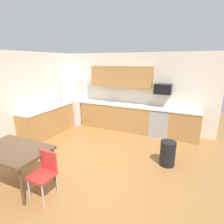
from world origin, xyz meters
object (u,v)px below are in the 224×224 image
dining_table (13,151)px  trash_bin (168,153)px  oven_range (160,122)px  chair_near_table (45,171)px  refrigerator (75,101)px  microwave (163,89)px

dining_table → trash_bin: bearing=35.8°
oven_range → trash_bin: (0.51, -1.79, -0.16)m
chair_near_table → trash_bin: bearing=46.2°
oven_range → dining_table: (-2.20, -3.74, 0.25)m
chair_near_table → trash_bin: chair_near_table is taller
refrigerator → oven_range: 3.37m
dining_table → chair_near_table: (0.81, -0.02, -0.20)m
oven_range → microwave: 1.10m
refrigerator → oven_range: refrigerator is taller
microwave → dining_table: microwave is taller
oven_range → trash_bin: size_ratio=1.52×
trash_bin → refrigerator: bearing=156.1°
refrigerator → oven_range: bearing=1.4°
trash_bin → dining_table: bearing=-144.2°
microwave → dining_table: 4.50m
oven_range → chair_near_table: (-1.38, -3.76, 0.05)m
refrigerator → oven_range: (3.35, 0.08, -0.42)m
refrigerator → microwave: refrigerator is taller
refrigerator → oven_range: size_ratio=1.91×
refrigerator → dining_table: 3.84m
chair_near_table → trash_bin: size_ratio=1.42×
refrigerator → dining_table: (1.15, -3.66, -0.17)m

